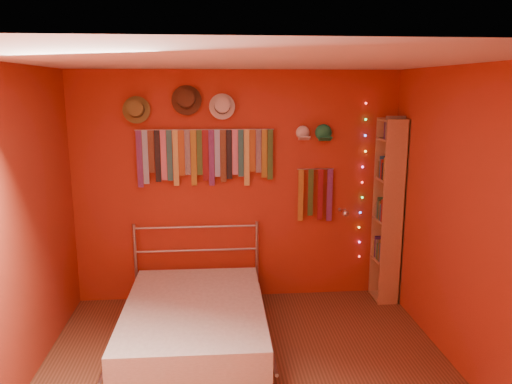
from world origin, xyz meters
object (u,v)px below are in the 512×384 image
object	(u,v)px
bookshelf	(392,210)
bed	(195,322)
tie_rack	(205,154)
reading_lamp	(345,213)

from	to	relation	value
bookshelf	bed	size ratio (longest dim) A/B	1.08
tie_rack	bed	xyz separation A→B (m)	(-0.11, -0.97, -1.42)
bookshelf	bed	xyz separation A→B (m)	(-2.11, -0.82, -0.81)
tie_rack	reading_lamp	distance (m)	1.62
tie_rack	bookshelf	xyz separation A→B (m)	(2.00, -0.16, -0.61)
tie_rack	bookshelf	distance (m)	2.10
reading_lamp	tie_rack	bearing A→B (deg)	173.58
tie_rack	bed	size ratio (longest dim) A/B	0.78
tie_rack	bookshelf	world-z (taller)	bookshelf
bed	bookshelf	bearing A→B (deg)	21.85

